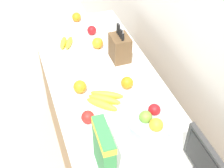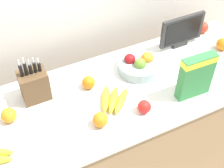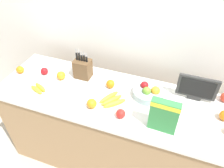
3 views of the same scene
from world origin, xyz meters
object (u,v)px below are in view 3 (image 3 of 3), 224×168
(banana_bunch_left, at_px, (112,100))
(orange_mid_left, at_px, (20,70))
(knife_block, at_px, (83,68))
(orange_front_left, at_px, (92,104))
(small_monitor, at_px, (197,88))
(orange_front_center, at_px, (110,84))
(cereal_box, at_px, (164,115))
(apple_by_knife_block, at_px, (121,114))
(apple_middle, at_px, (44,71))
(fruit_bowl, at_px, (148,92))
(orange_front_right, at_px, (61,76))
(banana_bunch_right, at_px, (38,88))

(banana_bunch_left, bearing_deg, orange_mid_left, 175.52)
(knife_block, bearing_deg, orange_front_left, -55.10)
(small_monitor, distance_m, orange_front_center, 0.71)
(knife_block, height_order, orange_front_left, knife_block)
(cereal_box, relative_size, orange_front_left, 3.34)
(apple_by_knife_block, distance_m, apple_middle, 0.89)
(small_monitor, relative_size, orange_front_left, 3.87)
(fruit_bowl, height_order, apple_middle, fruit_bowl)
(fruit_bowl, bearing_deg, orange_front_right, -176.52)
(banana_bunch_right, relative_size, apple_by_knife_block, 2.29)
(small_monitor, bearing_deg, banana_bunch_left, -157.16)
(banana_bunch_left, bearing_deg, fruit_bowl, 33.78)
(knife_block, distance_m, cereal_box, 0.88)
(orange_front_center, xyz_separation_m, orange_mid_left, (-0.88, -0.09, -0.00))
(banana_bunch_left, distance_m, orange_mid_left, 0.96)
(orange_front_center, bearing_deg, knife_block, 168.47)
(cereal_box, bearing_deg, banana_bunch_right, 178.97)
(fruit_bowl, xyz_separation_m, banana_bunch_right, (-0.91, -0.25, -0.02))
(small_monitor, height_order, fruit_bowl, small_monitor)
(small_monitor, bearing_deg, cereal_box, -116.39)
(orange_front_center, height_order, orange_front_right, orange_front_right)
(fruit_bowl, xyz_separation_m, apple_by_knife_block, (-0.14, -0.31, -0.00))
(cereal_box, relative_size, banana_bunch_left, 1.15)
(orange_front_right, distance_m, orange_front_left, 0.47)
(orange_front_center, height_order, orange_front_left, orange_front_left)
(orange_front_right, bearing_deg, orange_front_left, -29.83)
(knife_block, relative_size, orange_mid_left, 4.08)
(knife_block, relative_size, apple_middle, 4.23)
(knife_block, bearing_deg, orange_front_right, -149.24)
(cereal_box, distance_m, orange_front_center, 0.60)
(apple_by_knife_block, bearing_deg, knife_block, 143.39)
(cereal_box, height_order, banana_bunch_left, cereal_box)
(orange_front_right, relative_size, orange_mid_left, 1.12)
(small_monitor, bearing_deg, knife_block, -177.98)
(banana_bunch_left, distance_m, orange_front_right, 0.56)
(knife_block, relative_size, apple_by_knife_block, 3.99)
(banana_bunch_left, relative_size, orange_mid_left, 3.25)
(orange_front_right, bearing_deg, cereal_box, -15.18)
(apple_middle, relative_size, orange_front_center, 0.91)
(orange_mid_left, bearing_deg, orange_front_left, -12.67)
(banana_bunch_right, bearing_deg, fruit_bowl, 15.60)
(fruit_bowl, bearing_deg, orange_mid_left, -175.37)
(apple_by_knife_block, relative_size, orange_front_center, 0.96)
(small_monitor, relative_size, orange_mid_left, 4.33)
(knife_block, distance_m, banana_bunch_right, 0.43)
(apple_middle, relative_size, orange_front_left, 0.86)
(apple_middle, xyz_separation_m, orange_mid_left, (-0.23, -0.06, 0.00))
(fruit_bowl, height_order, orange_front_center, fruit_bowl)
(knife_block, height_order, apple_middle, knife_block)
(fruit_bowl, distance_m, apple_by_knife_block, 0.34)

